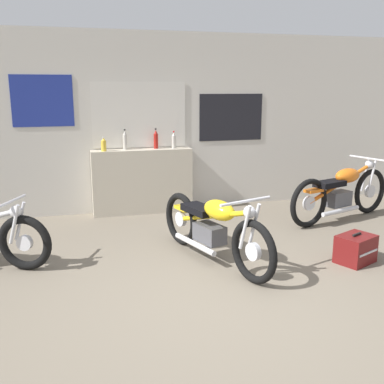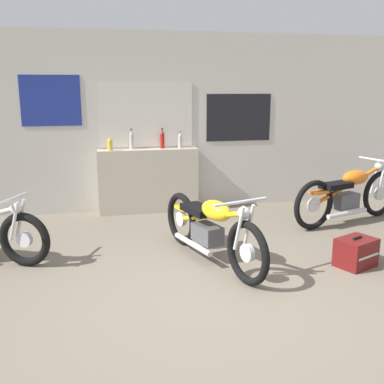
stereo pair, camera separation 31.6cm
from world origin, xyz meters
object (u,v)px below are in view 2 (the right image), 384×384
Objects in this scene: bottle_center at (162,139)px; motorcycle_orange at (349,194)px; bottle_leftmost at (110,144)px; bottle_left_center at (131,140)px; bottle_right_center at (180,141)px; motorcycle_yellow at (210,227)px; hard_case_darkred at (356,252)px.

motorcycle_orange is (2.58, -1.22, -0.72)m from bottle_center.
bottle_leftmost is 0.69× the size of bottle_left_center.
motorcycle_yellow is (-0.06, -2.27, -0.72)m from bottle_right_center.
bottle_leftmost is 1.10m from bottle_right_center.
bottle_center is 0.28m from bottle_right_center.
motorcycle_yellow is 3.86× the size of hard_case_darkred.
motorcycle_yellow is at bearing -73.14° from bottle_left_center.
bottle_center reaches higher than motorcycle_orange.
bottle_left_center reaches higher than motorcycle_orange.
bottle_leftmost is at bearing 115.03° from motorcycle_yellow.
bottle_left_center is 0.16× the size of motorcycle_yellow.
bottle_leftmost is 0.82m from bottle_center.
motorcycle_yellow is at bearing -91.50° from bottle_right_center.
bottle_leftmost is 0.81× the size of bottle_right_center.
bottle_right_center reaches higher than motorcycle_yellow.
bottle_center is 2.44m from motorcycle_yellow.
motorcycle_yellow is (0.22, -2.32, -0.74)m from bottle_center.
motorcycle_orange is 1.76m from hard_case_darkred.
bottle_left_center is (0.33, 0.10, 0.04)m from bottle_leftmost.
bottle_leftmost is 3.64m from motorcycle_orange.
bottle_center is at bearing 95.38° from motorcycle_yellow.
bottle_center is 2.94m from motorcycle_orange.
motorcycle_yellow is at bearing -64.97° from bottle_leftmost.
bottle_center is (0.48, -0.00, 0.00)m from bottle_left_center.
bottle_center is 0.62× the size of hard_case_darkred.
bottle_leftmost is 0.11× the size of motorcycle_orange.
bottle_right_center reaches higher than bottle_leftmost.
motorcycle_yellow is at bearing 163.90° from hard_case_darkred.
bottle_leftmost is 0.11× the size of motorcycle_yellow.
bottle_right_center is at bearing 2.68° from bottle_leftmost.
bottle_right_center is (0.76, -0.05, -0.02)m from bottle_left_center.
bottle_leftmost is at bearing -163.65° from bottle_left_center.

